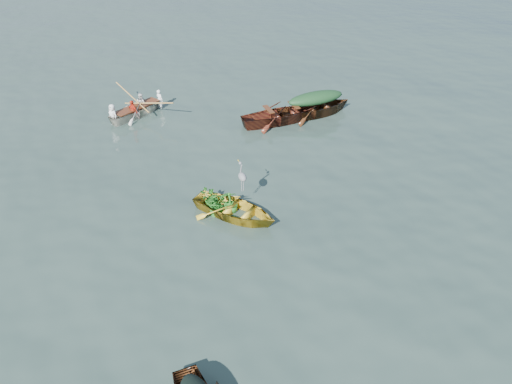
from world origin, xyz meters
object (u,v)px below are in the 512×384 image
green_tarp_boat (314,116)px  heron (242,181)px  yellow_dinghy (235,216)px  rowed_boat (138,116)px  open_wooden_boat (281,122)px

green_tarp_boat → heron: (-5.06, -5.04, 0.91)m
yellow_dinghy → rowed_boat: size_ratio=0.90×
green_tarp_boat → yellow_dinghy: bearing=131.9°
green_tarp_boat → rowed_boat: green_tarp_boat is taller
yellow_dinghy → green_tarp_boat: bearing=6.4°
green_tarp_boat → rowed_boat: 7.31m
open_wooden_boat → rowed_boat: size_ratio=1.24×
open_wooden_boat → heron: size_ratio=4.97×
open_wooden_boat → rowed_boat: open_wooden_boat is taller
open_wooden_boat → yellow_dinghy: bearing=143.5°
yellow_dinghy → green_tarp_boat: green_tarp_boat is taller
yellow_dinghy → green_tarp_boat: 7.69m
green_tarp_boat → open_wooden_boat: bearing=90.0°
green_tarp_boat → heron: 7.20m
yellow_dinghy → rowed_boat: (-1.32, 8.13, 0.00)m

